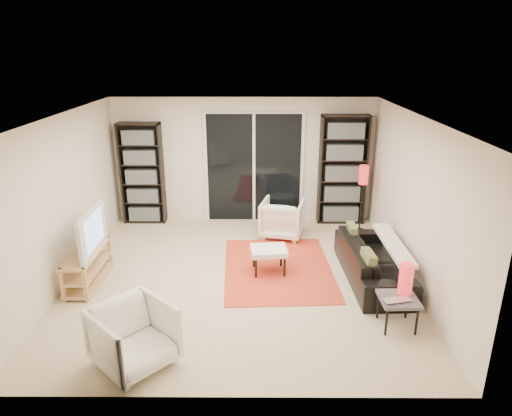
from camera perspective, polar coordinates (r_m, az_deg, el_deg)
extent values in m
plane|color=beige|center=(6.96, -2.09, -8.61)|extent=(5.00, 5.00, 0.00)
cube|color=silver|center=(8.88, -1.55, 5.98)|extent=(5.00, 0.02, 2.40)
cube|color=silver|center=(4.20, -3.66, -10.29)|extent=(5.00, 0.02, 2.40)
cube|color=silver|center=(7.05, -22.98, 0.75)|extent=(0.02, 5.00, 2.40)
cube|color=silver|center=(6.84, 19.18, 0.71)|extent=(0.02, 5.00, 2.40)
cube|color=white|center=(6.20, -2.37, 11.34)|extent=(5.00, 5.00, 0.02)
cube|color=white|center=(8.89, -0.26, 5.00)|extent=(1.92, 0.06, 2.16)
cube|color=black|center=(8.85, -0.26, 4.94)|extent=(1.80, 0.02, 2.10)
cube|color=white|center=(8.84, -0.26, 4.93)|extent=(0.05, 0.02, 2.10)
cube|color=black|center=(9.06, -14.03, 4.20)|extent=(0.80, 0.30, 1.95)
cube|color=brown|center=(9.04, -14.06, 4.17)|extent=(0.70, 0.22, 1.85)
cube|color=black|center=(8.91, 10.77, 4.69)|extent=(0.90, 0.30, 2.10)
cube|color=brown|center=(8.89, 10.80, 4.65)|extent=(0.80, 0.22, 2.00)
cube|color=tan|center=(7.04, -20.48, -5.24)|extent=(0.37, 1.16, 0.04)
cube|color=tan|center=(7.14, -20.26, -6.92)|extent=(0.37, 1.16, 0.03)
cube|color=tan|center=(7.22, -20.09, -8.28)|extent=(0.37, 1.16, 0.04)
cube|color=tan|center=(6.75, -23.04, -8.86)|extent=(0.05, 0.05, 0.50)
cube|color=tan|center=(7.64, -20.02, -5.10)|extent=(0.05, 0.05, 0.50)
cube|color=tan|center=(6.64, -20.55, -9.02)|extent=(0.05, 0.05, 0.50)
cube|color=tan|center=(7.54, -17.79, -5.17)|extent=(0.05, 0.05, 0.50)
imported|color=black|center=(6.91, -20.64, -2.80)|extent=(0.16, 1.06, 0.61)
cube|color=red|center=(7.21, 2.75, -7.53)|extent=(1.76, 2.31, 0.01)
imported|color=black|center=(7.01, 14.41, -6.43)|extent=(0.83, 1.98, 0.57)
imported|color=white|center=(8.29, 3.30, -1.28)|extent=(0.88, 0.90, 0.68)
imported|color=white|center=(5.24, -15.05, -15.24)|extent=(1.08, 1.08, 0.70)
cube|color=white|center=(6.94, 1.63, -5.37)|extent=(0.58, 0.49, 0.08)
cylinder|color=black|center=(6.85, -0.02, -7.58)|extent=(0.04, 0.04, 0.32)
cylinder|color=black|center=(7.17, -0.28, -6.29)|extent=(0.04, 0.04, 0.32)
cylinder|color=black|center=(6.90, 3.59, -7.41)|extent=(0.04, 0.04, 0.32)
cylinder|color=black|center=(7.21, 3.16, -6.14)|extent=(0.04, 0.04, 0.32)
cube|color=#4E4E54|center=(5.92, 17.39, -10.84)|extent=(0.47, 0.47, 0.04)
cylinder|color=black|center=(5.81, 16.00, -13.46)|extent=(0.03, 0.03, 0.38)
cylinder|color=black|center=(6.11, 15.04, -11.63)|extent=(0.03, 0.03, 0.38)
cylinder|color=black|center=(5.93, 19.46, -13.18)|extent=(0.03, 0.03, 0.38)
cylinder|color=black|center=(6.22, 18.33, -11.41)|extent=(0.03, 0.03, 0.38)
imported|color=silver|center=(5.79, 17.43, -11.19)|extent=(0.38, 0.29, 0.03)
cylinder|color=red|center=(5.96, 18.23, -8.37)|extent=(0.17, 0.17, 0.39)
cylinder|color=black|center=(8.81, 12.77, -2.72)|extent=(0.19, 0.19, 0.03)
cylinder|color=black|center=(8.65, 13.00, 0.11)|extent=(0.03, 0.03, 0.95)
cylinder|color=red|center=(8.47, 13.32, 4.06)|extent=(0.17, 0.17, 0.34)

